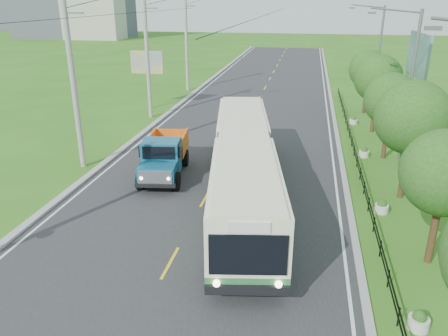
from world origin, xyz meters
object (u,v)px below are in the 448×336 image
(billboard_right, at_px, (417,61))
(dump_truck, at_px, (164,154))
(pole_near, at_px, (74,82))
(streetlight_mid, at_px, (408,82))
(tree_fourth, at_px, (391,102))
(billboard_left, at_px, (147,66))
(planter_mid, at_px, (364,152))
(planter_near, at_px, (382,207))
(planter_far, at_px, (353,121))
(streetlight_far, at_px, (377,54))
(tree_second, at_px, (445,176))
(tree_fifth, at_px, (378,81))
(planter_front, at_px, (419,321))
(tree_back, at_px, (369,71))
(tree_third, at_px, (412,121))
(pole_mid, at_px, (148,56))
(bus, at_px, (243,162))
(pole_far, at_px, (187,43))

(billboard_right, distance_m, dump_truck, 19.53)
(pole_near, height_order, streetlight_mid, pole_near)
(tree_fourth, bearing_deg, billboard_left, 153.01)
(planter_mid, bearing_deg, billboard_right, 58.34)
(pole_near, relative_size, planter_near, 14.93)
(pole_near, distance_m, planter_far, 21.83)
(planter_far, xyz_separation_m, billboard_left, (-18.10, 2.00, 3.58))
(streetlight_mid, relative_size, billboard_right, 1.24)
(streetlight_far, bearing_deg, tree_second, -91.74)
(planter_far, relative_size, billboard_right, 0.09)
(tree_fifth, relative_size, billboard_right, 0.79)
(tree_fifth, bearing_deg, pole_near, -148.41)
(planter_front, bearing_deg, tree_back, 87.44)
(tree_second, distance_m, planter_mid, 12.36)
(tree_third, distance_m, planter_front, 10.87)
(tree_back, bearing_deg, planter_front, -92.56)
(pole_mid, xyz_separation_m, planter_mid, (16.86, -7.00, -4.81))
(pole_mid, height_order, planter_near, pole_mid)
(tree_back, relative_size, dump_truck, 0.93)
(billboard_right, bearing_deg, planter_far, 151.61)
(tree_fourth, xyz_separation_m, dump_truck, (-12.82, -5.65, -2.24))
(tree_fourth, distance_m, dump_truck, 14.19)
(tree_third, xyz_separation_m, tree_fourth, (-0.00, 6.00, -0.40))
(pole_near, height_order, streetlight_far, pole_near)
(streetlight_far, bearing_deg, pole_mid, -159.68)
(billboard_left, relative_size, bus, 0.30)
(planter_near, bearing_deg, bus, 177.06)
(streetlight_far, relative_size, planter_front, 13.54)
(pole_mid, relative_size, tree_fifth, 1.72)
(tree_back, relative_size, planter_front, 8.21)
(pole_far, height_order, tree_third, pole_far)
(pole_mid, bearing_deg, tree_second, -46.15)
(tree_back, bearing_deg, planter_near, -93.57)
(planter_far, relative_size, dump_truck, 0.11)
(streetlight_mid, xyz_separation_m, planter_front, (-2.04, -16.00, -4.62))
(pole_mid, distance_m, tree_third, 22.25)
(streetlight_mid, bearing_deg, tree_fifth, 97.29)
(tree_fifth, relative_size, planter_mid, 8.66)
(tree_fourth, bearing_deg, pole_far, 133.85)
(tree_fifth, xyz_separation_m, billboard_left, (-19.36, 3.86, 0.01))
(planter_far, bearing_deg, pole_mid, -176.61)
(tree_back, xyz_separation_m, streetlight_mid, (0.79, -12.14, 1.25))
(pole_near, distance_m, tree_back, 24.98)
(tree_back, xyz_separation_m, streetlight_far, (0.79, 1.86, 1.25))
(tree_fourth, relative_size, billboard_left, 1.04)
(tree_third, relative_size, tree_back, 1.09)
(planter_front, distance_m, planter_far, 24.00)
(tree_second, relative_size, tree_back, 0.96)
(pole_near, bearing_deg, dump_truck, -5.49)
(pole_near, bearing_deg, tree_back, 43.41)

